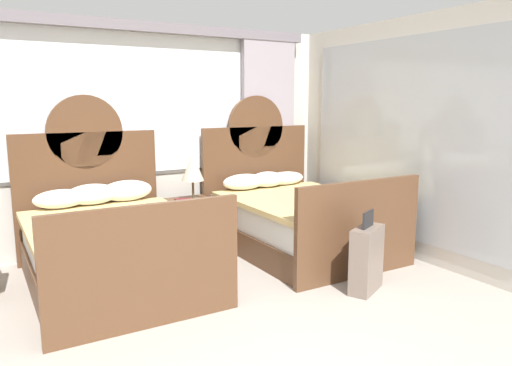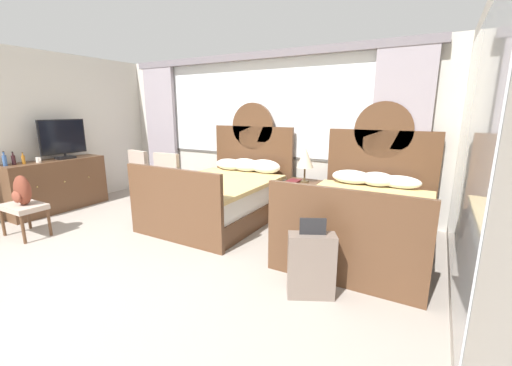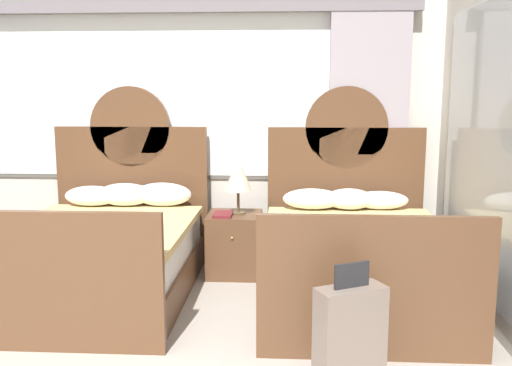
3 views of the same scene
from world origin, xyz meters
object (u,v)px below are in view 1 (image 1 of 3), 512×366
Objects in this scene: table_lamp_on_nightstand at (193,168)px; suitcase_on_floor at (367,259)px; bed_near_window at (112,244)px; bed_near_mirror at (296,218)px; nightstand_between_beds at (191,225)px; book_on_nightstand at (186,201)px.

suitcase_on_floor is (0.87, -2.05, -0.68)m from table_lamp_on_nightstand.
bed_near_window is 3.83× the size of table_lamp_on_nightstand.
bed_near_window is 2.46m from suitcase_on_floor.
bed_near_mirror is 1.38m from table_lamp_on_nightstand.
bed_near_window is at bearing -150.79° from table_lamp_on_nightstand.
bed_near_window is 2.75× the size of suitcase_on_floor.
table_lamp_on_nightstand is at bearing 113.08° from suitcase_on_floor.
nightstand_between_beds is at bearing 179.80° from table_lamp_on_nightstand.
table_lamp_on_nightstand is 0.72× the size of suitcase_on_floor.
book_on_nightstand is 2.21m from suitcase_on_floor.
bed_near_window is at bearing 144.86° from suitcase_on_floor.
book_on_nightstand is at bearing -143.44° from table_lamp_on_nightstand.
bed_near_mirror is 1.27m from nightstand_between_beds.
bed_near_mirror is at bearing 82.43° from suitcase_on_floor.
suitcase_on_floor is (-0.19, -1.41, -0.08)m from bed_near_mirror.
bed_near_mirror is 3.83× the size of table_lamp_on_nightstand.
bed_near_mirror reaches higher than book_on_nightstand.
bed_near_mirror reaches higher than table_lamp_on_nightstand.
nightstand_between_beds is (-1.10, 0.64, -0.09)m from bed_near_mirror.
table_lamp_on_nightstand is 2.33m from suitcase_on_floor.
bed_near_window is 8.18× the size of book_on_nightstand.
table_lamp_on_nightstand is at bearing 148.84° from bed_near_mirror.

